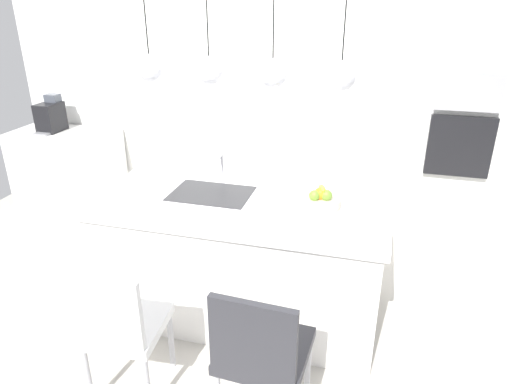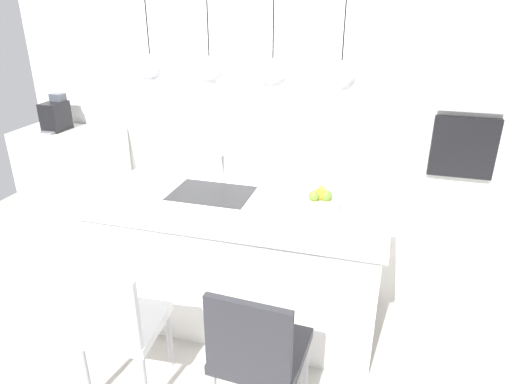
# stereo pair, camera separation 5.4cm
# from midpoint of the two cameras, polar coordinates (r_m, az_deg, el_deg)

# --- Properties ---
(floor) EXTENTS (6.60, 6.60, 0.00)m
(floor) POSITION_cam_midpoint_polar(r_m,az_deg,el_deg) (3.64, -2.01, -13.84)
(floor) COLOR #BCB7AD
(floor) RESTS_ON ground
(back_wall) EXTENTS (6.00, 0.10, 2.60)m
(back_wall) POSITION_cam_midpoint_polar(r_m,az_deg,el_deg) (4.59, 3.94, 12.00)
(back_wall) COLOR white
(back_wall) RESTS_ON ground
(kitchen_island) EXTENTS (2.00, 1.04, 0.91)m
(kitchen_island) POSITION_cam_midpoint_polar(r_m,az_deg,el_deg) (3.38, -2.11, -7.66)
(kitchen_island) COLOR white
(kitchen_island) RESTS_ON ground
(sink_basin) EXTENTS (0.56, 0.40, 0.02)m
(sink_basin) POSITION_cam_midpoint_polar(r_m,az_deg,el_deg) (3.24, -6.05, -0.28)
(sink_basin) COLOR #2D2D30
(sink_basin) RESTS_ON kitchen_island
(faucet) EXTENTS (0.02, 0.17, 0.22)m
(faucet) POSITION_cam_midpoint_polar(r_m,az_deg,el_deg) (3.37, -4.87, 3.42)
(faucet) COLOR silver
(faucet) RESTS_ON kitchen_island
(fruit_bowl) EXTENTS (0.26, 0.27, 0.15)m
(fruit_bowl) POSITION_cam_midpoint_polar(r_m,az_deg,el_deg) (3.04, 7.58, -0.93)
(fruit_bowl) COLOR beige
(fruit_bowl) RESTS_ON kitchen_island
(side_counter) EXTENTS (1.10, 0.60, 0.85)m
(side_counter) POSITION_cam_midpoint_polar(r_m,az_deg,el_deg) (5.50, -22.54, 2.68)
(side_counter) COLOR white
(side_counter) RESTS_ON ground
(coffee_machine) EXTENTS (0.20, 0.35, 0.38)m
(coffee_machine) POSITION_cam_midpoint_polar(r_m,az_deg,el_deg) (5.41, -24.46, 8.58)
(coffee_machine) COLOR black
(coffee_machine) RESTS_ON side_counter
(microwave) EXTENTS (0.54, 0.08, 0.34)m
(microwave) POSITION_cam_midpoint_polar(r_m,az_deg,el_deg) (4.47, 24.70, 11.34)
(microwave) COLOR #9E9EA3
(microwave) RESTS_ON back_wall
(oven) EXTENTS (0.56, 0.08, 0.56)m
(oven) POSITION_cam_midpoint_polar(r_m,az_deg,el_deg) (4.58, 23.66, 5.25)
(oven) COLOR black
(oven) RESTS_ON back_wall
(chair_near) EXTENTS (0.45, 0.47, 0.89)m
(chair_near) POSITION_cam_midpoint_polar(r_m,az_deg,el_deg) (2.78, -17.01, -15.62)
(chair_near) COLOR silver
(chair_near) RESTS_ON ground
(chair_middle) EXTENTS (0.48, 0.48, 0.91)m
(chair_middle) POSITION_cam_midpoint_polar(r_m,az_deg,el_deg) (2.49, 0.01, -19.16)
(chair_middle) COLOR #333338
(chair_middle) RESTS_ON ground
(pendant_light_left) EXTENTS (0.18, 0.18, 0.78)m
(pendant_light_left) POSITION_cam_midpoint_polar(r_m,az_deg,el_deg) (3.17, -13.57, 14.81)
(pendant_light_left) COLOR silver
(pendant_light_center_left) EXTENTS (0.18, 0.18, 0.78)m
(pendant_light_center_left) POSITION_cam_midpoint_polar(r_m,az_deg,el_deg) (3.00, -6.38, 14.84)
(pendant_light_center_left) COLOR silver
(pendant_light_center_right) EXTENTS (0.18, 0.18, 0.78)m
(pendant_light_center_right) POSITION_cam_midpoint_polar(r_m,az_deg,el_deg) (2.88, 1.54, 14.61)
(pendant_light_center_right) COLOR silver
(pendant_light_right) EXTENTS (0.18, 0.18, 0.78)m
(pendant_light_right) POSITION_cam_midpoint_polar(r_m,az_deg,el_deg) (2.81, 9.98, 14.07)
(pendant_light_right) COLOR silver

